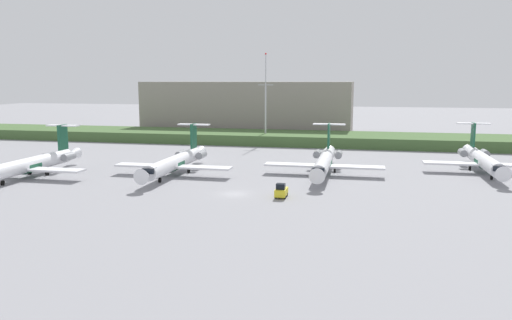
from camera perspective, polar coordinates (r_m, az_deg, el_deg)
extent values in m
plane|color=gray|center=(109.29, 1.53, -0.45)|extent=(500.00, 500.00, 0.00)
cube|color=#426033|center=(145.70, 4.29, 2.50)|extent=(320.00, 20.00, 2.93)
cylinder|color=white|center=(102.77, -24.39, -0.48)|extent=(2.70, 24.00, 2.70)
cone|color=white|center=(114.14, -20.23, 0.64)|extent=(2.30, 4.00, 2.29)
cylinder|color=#195138|center=(102.79, -24.39, -0.57)|extent=(2.76, 3.60, 2.76)
cube|color=white|center=(98.65, -21.96, -1.06)|extent=(11.00, 3.20, 0.36)
cube|color=#195138|center=(111.17, -21.16, 2.44)|extent=(0.36, 3.20, 5.20)
cube|color=white|center=(111.20, -21.15, 3.68)|extent=(6.80, 1.80, 0.24)
cylinder|color=gray|center=(111.41, -22.53, 0.42)|extent=(1.50, 3.40, 1.50)
cylinder|color=gray|center=(108.92, -20.58, 0.35)|extent=(1.50, 3.40, 1.50)
cylinder|color=gray|center=(97.24, -26.93, -2.03)|extent=(0.20, 0.20, 0.65)
cylinder|color=black|center=(97.34, -26.91, -2.35)|extent=(0.30, 0.90, 0.90)
cylinder|color=black|center=(106.10, -24.38, -1.30)|extent=(0.35, 0.90, 0.90)
cylinder|color=black|center=(103.89, -22.69, -1.40)|extent=(0.35, 0.90, 0.90)
cylinder|color=white|center=(97.35, -9.22, -0.28)|extent=(2.70, 24.00, 2.70)
cone|color=white|center=(85.13, -12.54, -1.71)|extent=(2.70, 3.00, 2.70)
cone|color=white|center=(110.34, -6.57, 0.87)|extent=(2.30, 4.00, 2.29)
cube|color=black|center=(86.75, -12.03, -1.18)|extent=(2.02, 1.80, 0.90)
cylinder|color=#195138|center=(97.38, -9.22, -0.36)|extent=(2.76, 3.60, 2.76)
cube|color=white|center=(98.86, -12.61, -0.59)|extent=(11.00, 3.20, 0.36)
cube|color=white|center=(94.53, -6.10, -0.86)|extent=(11.00, 3.20, 0.36)
cube|color=#195138|center=(107.03, -7.13, 2.74)|extent=(0.36, 3.20, 5.20)
cube|color=white|center=(107.08, -7.10, 4.04)|extent=(6.80, 1.80, 0.24)
cylinder|color=gray|center=(106.60, -8.55, 0.65)|extent=(1.50, 3.40, 1.50)
cylinder|color=gray|center=(105.10, -6.25, 0.58)|extent=(1.50, 3.40, 1.50)
cylinder|color=gray|center=(90.84, -10.91, -1.92)|extent=(0.20, 0.20, 0.65)
cylinder|color=black|center=(90.94, -10.90, -2.26)|extent=(0.30, 0.90, 0.90)
cylinder|color=black|center=(100.58, -9.70, -1.15)|extent=(0.35, 0.90, 0.90)
cylinder|color=black|center=(99.24, -7.67, -1.24)|extent=(0.35, 0.90, 0.90)
cylinder|color=white|center=(97.57, 7.79, -0.22)|extent=(2.70, 24.00, 2.70)
cone|color=white|center=(84.32, 7.05, -1.67)|extent=(2.70, 3.00, 2.70)
cone|color=white|center=(111.38, 8.36, 0.91)|extent=(2.30, 4.00, 2.29)
cube|color=black|center=(86.09, 7.18, -1.13)|extent=(2.02, 1.80, 0.90)
cylinder|color=#195138|center=(97.59, 7.78, -0.31)|extent=(2.76, 3.60, 2.76)
cube|color=white|center=(97.31, 4.26, -0.55)|extent=(11.00, 3.20, 0.36)
cube|color=white|center=(96.42, 11.23, -0.79)|extent=(11.00, 3.20, 0.36)
cube|color=#195138|center=(107.92, 8.30, 2.77)|extent=(0.36, 3.20, 5.20)
cube|color=white|center=(107.98, 8.34, 4.05)|extent=(6.80, 1.80, 0.24)
cylinder|color=gray|center=(106.79, 6.98, 0.70)|extent=(1.50, 3.40, 1.50)
cylinder|color=gray|center=(106.48, 9.39, 0.62)|extent=(1.50, 3.40, 1.50)
cylinder|color=gray|center=(90.52, 7.39, -1.87)|extent=(0.20, 0.20, 0.65)
cylinder|color=black|center=(90.62, 7.38, -2.21)|extent=(0.30, 0.90, 0.90)
cylinder|color=black|center=(100.42, 6.79, -1.10)|extent=(0.35, 0.90, 0.90)
cylinder|color=black|center=(100.14, 8.95, -1.17)|extent=(0.35, 0.90, 0.90)
cylinder|color=white|center=(108.17, 24.47, -0.05)|extent=(2.70, 24.00, 2.70)
cone|color=white|center=(95.19, 26.14, -1.31)|extent=(2.70, 3.00, 2.70)
cone|color=white|center=(121.76, 23.11, 0.97)|extent=(2.30, 4.00, 2.29)
cube|color=black|center=(96.94, 25.90, -0.83)|extent=(2.03, 1.80, 0.90)
cylinder|color=#195138|center=(108.20, 24.46, -0.13)|extent=(2.76, 3.60, 2.76)
cube|color=white|center=(106.18, 21.44, -0.35)|extent=(11.00, 3.20, 0.36)
cube|color=#195138|center=(118.38, 23.49, 2.66)|extent=(0.36, 3.20, 5.20)
cube|color=white|center=(118.46, 23.54, 3.83)|extent=(6.80, 1.80, 0.24)
cylinder|color=gray|center=(116.64, 22.46, 0.78)|extent=(1.50, 3.40, 1.50)
cylinder|color=gray|center=(117.53, 24.62, 0.70)|extent=(1.50, 3.40, 1.50)
cylinder|color=gray|center=(101.24, 25.28, -1.51)|extent=(0.20, 0.20, 0.65)
cylinder|color=black|center=(101.33, 25.26, -1.82)|extent=(0.30, 0.90, 0.90)
cylinder|color=black|center=(110.41, 23.18, -0.85)|extent=(0.35, 0.90, 0.90)
cylinder|color=black|center=(111.21, 25.10, -0.91)|extent=(0.35, 0.90, 0.90)
cylinder|color=#B2B2B7|center=(144.22, 1.10, 5.14)|extent=(0.50, 0.50, 16.39)
cylinder|color=#B2B2B7|center=(143.91, 1.11, 10.15)|extent=(0.28, 0.28, 8.82)
cube|color=#B2B2B7|center=(143.89, 1.11, 8.56)|extent=(4.40, 0.20, 0.20)
sphere|color=red|center=(144.07, 1.12, 12.01)|extent=(0.50, 0.50, 0.50)
cube|color=gray|center=(175.16, -0.63, 6.03)|extent=(69.72, 29.79, 17.58)
cube|color=yellow|center=(78.16, 2.90, -3.66)|extent=(1.70, 3.20, 1.10)
cube|color=black|center=(77.40, 2.84, -3.03)|extent=(1.36, 1.10, 0.90)
cylinder|color=black|center=(77.48, 2.23, -4.19)|extent=(0.22, 0.60, 0.60)
cylinder|color=black|center=(77.24, 3.33, -4.24)|extent=(0.22, 0.60, 0.60)
cylinder|color=black|center=(79.32, 2.47, -3.87)|extent=(0.22, 0.60, 0.60)
cylinder|color=black|center=(79.09, 3.55, -3.92)|extent=(0.22, 0.60, 0.60)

